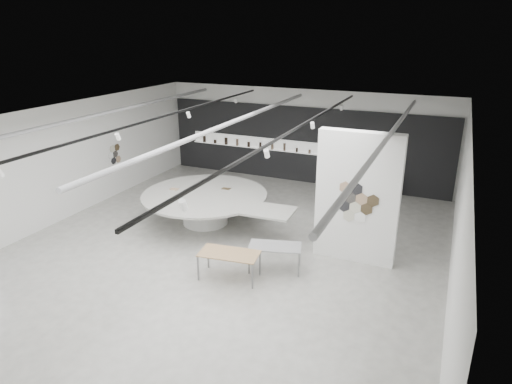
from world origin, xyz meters
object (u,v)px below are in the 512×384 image
at_px(sample_table_stone, 275,248).
at_px(kitchen_counter, 372,182).
at_px(sample_table_wood, 229,255).
at_px(display_island, 207,204).
at_px(partition_column, 357,198).

height_order(sample_table_stone, kitchen_counter, kitchen_counter).
bearing_deg(sample_table_wood, display_island, 128.54).
bearing_deg(kitchen_counter, sample_table_wood, -110.39).
xyz_separation_m(display_island, kitchen_counter, (4.39, 5.02, -0.19)).
bearing_deg(display_island, partition_column, -7.91).
xyz_separation_m(partition_column, kitchen_counter, (-0.51, 5.52, -1.32)).
height_order(partition_column, display_island, partition_column).
bearing_deg(sample_table_wood, partition_column, 40.94).
bearing_deg(sample_table_wood, kitchen_counter, 74.65).
bearing_deg(display_island, kitchen_counter, 46.74).
bearing_deg(partition_column, kitchen_counter, 95.33).
height_order(display_island, sample_table_wood, display_island).
height_order(display_island, sample_table_stone, display_island).
distance_m(sample_table_stone, kitchen_counter, 7.08).
height_order(sample_table_wood, kitchen_counter, kitchen_counter).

